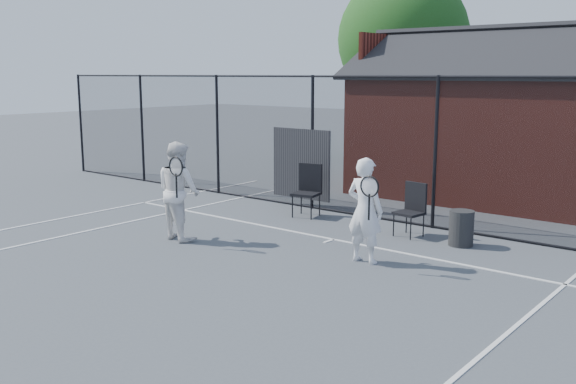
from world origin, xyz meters
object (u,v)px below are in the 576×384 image
Objects in this scene: player_back at (179,190)px; chair_left at (306,191)px; chair_right at (409,211)px; waste_bin at (461,228)px; clubhouse at (490,132)px; player_front at (365,210)px.

player_back is 3.06m from chair_left.
player_back is 4.32m from chair_right.
player_back is 2.85× the size of waste_bin.
clubhouse reaches higher than chair_left.
player_front is 0.95× the size of player_back.
clubhouse reaches higher than waste_bin.
waste_bin is at bearing 33.31° from player_back.
clubhouse is 10.20× the size of waste_bin.
clubhouse is 5.28m from waste_bin.
chair_right is at bearing 41.02° from player_back.
clubhouse reaches higher than chair_right.
player_back reaches higher than chair_right.
clubhouse is at bearing 103.63° from chair_right.
chair_right is at bearing -15.50° from chair_left.
player_back is at bearing -109.86° from clubhouse.
player_back is at bearing -146.69° from waste_bin.
chair_left is (-2.79, 2.09, -0.32)m from player_front.
clubhouse is 3.77× the size of player_front.
player_front is at bearing -112.22° from waste_bin.
waste_bin is at bearing 67.78° from player_front.
player_front reaches higher than chair_right.
player_back is 1.84× the size of chair_right.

